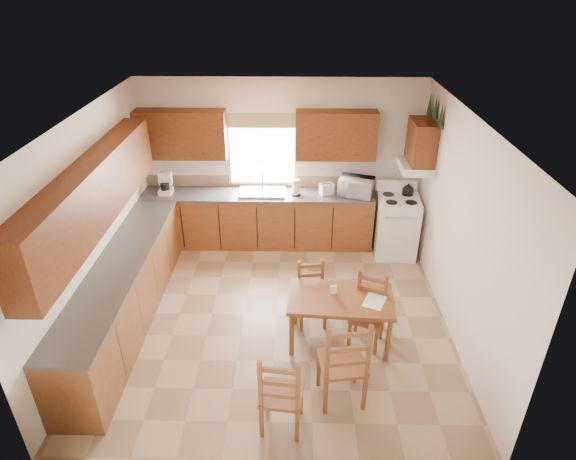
{
  "coord_description": "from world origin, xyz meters",
  "views": [
    {
      "loc": [
        0.25,
        -5.16,
        4.15
      ],
      "look_at": [
        0.15,
        0.3,
        1.15
      ],
      "focal_mm": 30.0,
      "sensor_mm": 36.0,
      "label": 1
    }
  ],
  "objects_px": {
    "chair_near_right": "(343,358)",
    "chair_far_left": "(368,313)",
    "microwave": "(356,187)",
    "stove": "(396,227)",
    "chair_near_left": "(282,389)",
    "dining_table": "(340,319)",
    "chair_far_right": "(312,296)"
  },
  "relations": [
    {
      "from": "chair_near_right",
      "to": "chair_far_right",
      "type": "relative_size",
      "value": 1.31
    },
    {
      "from": "microwave",
      "to": "chair_far_left",
      "type": "distance_m",
      "value": 2.51
    },
    {
      "from": "chair_near_right",
      "to": "chair_far_right",
      "type": "distance_m",
      "value": 1.29
    },
    {
      "from": "chair_far_left",
      "to": "chair_near_left",
      "type": "bearing_deg",
      "value": -107.32
    },
    {
      "from": "stove",
      "to": "dining_table",
      "type": "distance_m",
      "value": 2.42
    },
    {
      "from": "chair_near_right",
      "to": "stove",
      "type": "bearing_deg",
      "value": -118.3
    },
    {
      "from": "stove",
      "to": "chair_far_left",
      "type": "height_order",
      "value": "stove"
    },
    {
      "from": "chair_near_right",
      "to": "chair_far_right",
      "type": "height_order",
      "value": "chair_near_right"
    },
    {
      "from": "chair_near_right",
      "to": "chair_far_right",
      "type": "bearing_deg",
      "value": -85.59
    },
    {
      "from": "dining_table",
      "to": "chair_near_left",
      "type": "bearing_deg",
      "value": -113.61
    },
    {
      "from": "microwave",
      "to": "chair_near_right",
      "type": "bearing_deg",
      "value": -79.26
    },
    {
      "from": "dining_table",
      "to": "chair_near_right",
      "type": "bearing_deg",
      "value": -88.81
    },
    {
      "from": "stove",
      "to": "chair_far_left",
      "type": "relative_size",
      "value": 1.03
    },
    {
      "from": "stove",
      "to": "dining_table",
      "type": "height_order",
      "value": "stove"
    },
    {
      "from": "stove",
      "to": "dining_table",
      "type": "xyz_separation_m",
      "value": [
        -1.07,
        -2.17,
        -0.14
      ]
    },
    {
      "from": "chair_near_right",
      "to": "chair_far_left",
      "type": "relative_size",
      "value": 1.22
    },
    {
      "from": "microwave",
      "to": "chair_near_right",
      "type": "xyz_separation_m",
      "value": [
        -0.46,
        -3.31,
        -0.5
      ]
    },
    {
      "from": "chair_near_left",
      "to": "chair_near_right",
      "type": "bearing_deg",
      "value": -142.69
    },
    {
      "from": "stove",
      "to": "chair_near_right",
      "type": "bearing_deg",
      "value": -105.51
    },
    {
      "from": "chair_far_right",
      "to": "chair_far_left",
      "type": "bearing_deg",
      "value": -37.11
    },
    {
      "from": "dining_table",
      "to": "chair_near_right",
      "type": "xyz_separation_m",
      "value": [
        -0.05,
        -0.9,
        0.23
      ]
    },
    {
      "from": "microwave",
      "to": "chair_near_left",
      "type": "distance_m",
      "value": 3.88
    },
    {
      "from": "microwave",
      "to": "chair_near_right",
      "type": "height_order",
      "value": "microwave"
    },
    {
      "from": "stove",
      "to": "chair_far_right",
      "type": "height_order",
      "value": "stove"
    },
    {
      "from": "stove",
      "to": "chair_near_left",
      "type": "relative_size",
      "value": 0.97
    },
    {
      "from": "chair_near_left",
      "to": "chair_far_left",
      "type": "bearing_deg",
      "value": -122.29
    },
    {
      "from": "dining_table",
      "to": "chair_near_left",
      "type": "distance_m",
      "value": 1.45
    },
    {
      "from": "stove",
      "to": "microwave",
      "type": "bearing_deg",
      "value": 164.29
    },
    {
      "from": "chair_near_right",
      "to": "chair_near_left",
      "type": "bearing_deg",
      "value": 22.49
    },
    {
      "from": "chair_far_left",
      "to": "chair_far_right",
      "type": "distance_m",
      "value": 0.76
    },
    {
      "from": "stove",
      "to": "chair_near_right",
      "type": "distance_m",
      "value": 3.27
    },
    {
      "from": "microwave",
      "to": "chair_near_right",
      "type": "relative_size",
      "value": 0.44
    }
  ]
}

